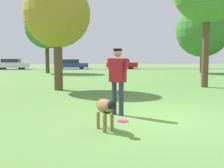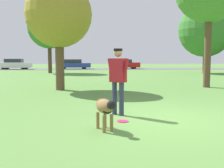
# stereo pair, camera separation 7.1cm
# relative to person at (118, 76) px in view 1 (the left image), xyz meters

# --- Properties ---
(ground_plane) EXTENTS (120.00, 120.00, 0.00)m
(ground_plane) POSITION_rel_person_xyz_m (1.05, -0.55, -1.05)
(ground_plane) COLOR #56843D
(far_road_strip) EXTENTS (120.00, 6.00, 0.01)m
(far_road_strip) POSITION_rel_person_xyz_m (1.05, 29.18, -1.04)
(far_road_strip) COLOR #5B5B59
(far_road_strip) RESTS_ON ground_plane
(person) EXTENTS (0.56, 0.55, 1.76)m
(person) POSITION_rel_person_xyz_m (0.00, 0.00, 0.00)
(person) COLOR #2D334C
(person) RESTS_ON ground_plane
(dog) EXTENTS (0.48, 0.89, 0.68)m
(dog) POSITION_rel_person_xyz_m (-0.42, -1.48, -0.57)
(dog) COLOR olive
(dog) RESTS_ON ground_plane
(frisbee) EXTENTS (0.28, 0.28, 0.02)m
(frisbee) POSITION_rel_person_xyz_m (0.04, -0.74, -1.04)
(frisbee) COLOR #E52366
(frisbee) RESTS_ON ground_plane
(tree_far_right) EXTENTS (5.19, 5.19, 6.80)m
(tree_far_right) POSITION_rel_person_xyz_m (10.40, 18.17, 3.15)
(tree_far_right) COLOR brown
(tree_far_right) RESTS_ON ground_plane
(tree_near_left) EXTENTS (3.06, 3.06, 5.05)m
(tree_near_left) POSITION_rel_person_xyz_m (-2.18, 5.68, 2.44)
(tree_near_left) COLOR brown
(tree_near_left) RESTS_ON ground_plane
(tree_far_left) EXTENTS (4.22, 4.22, 6.66)m
(tree_far_left) POSITION_rel_person_xyz_m (-4.83, 19.91, 3.48)
(tree_far_left) COLOR #4C3826
(tree_far_left) RESTS_ON ground_plane
(parked_car_white) EXTENTS (4.21, 1.74, 1.39)m
(parked_car_white) POSITION_rel_person_xyz_m (-10.91, 29.17, -0.36)
(parked_car_white) COLOR white
(parked_car_white) RESTS_ON ground_plane
(parked_car_blue) EXTENTS (4.62, 2.01, 1.32)m
(parked_car_blue) POSITION_rel_person_xyz_m (-3.11, 29.37, -0.39)
(parked_car_blue) COLOR #284293
(parked_car_blue) RESTS_ON ground_plane
(parked_car_red) EXTENTS (4.26, 1.69, 1.30)m
(parked_car_red) POSITION_rel_person_xyz_m (3.83, 29.36, -0.39)
(parked_car_red) COLOR red
(parked_car_red) RESTS_ON ground_plane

